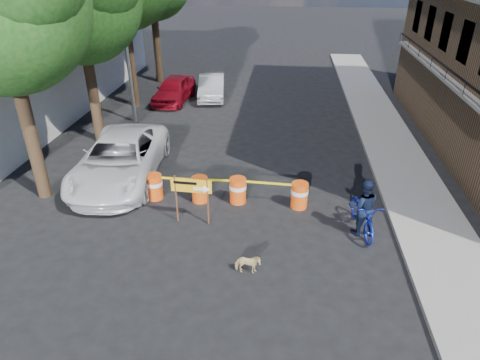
% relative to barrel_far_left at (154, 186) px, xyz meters
% --- Properties ---
extents(ground, '(120.00, 120.00, 0.00)m').
position_rel_barrel_far_left_xyz_m(ground, '(2.87, -2.24, -0.47)').
color(ground, black).
rests_on(ground, ground).
extents(sidewalk_east, '(2.40, 40.00, 0.15)m').
position_rel_barrel_far_left_xyz_m(sidewalk_east, '(9.07, 3.76, -0.40)').
color(sidewalk_east, gray).
rests_on(sidewalk_east, ground).
extents(tree_near, '(5.46, 5.20, 9.15)m').
position_rel_barrel_far_left_xyz_m(tree_near, '(-3.86, -0.24, 5.89)').
color(tree_near, '#332316').
rests_on(tree_near, ground).
extents(streetlamp, '(1.25, 0.18, 8.00)m').
position_rel_barrel_far_left_xyz_m(streetlamp, '(-3.06, 7.26, 3.90)').
color(streetlamp, gray).
rests_on(streetlamp, ground).
extents(barrel_far_left, '(0.58, 0.58, 0.90)m').
position_rel_barrel_far_left_xyz_m(barrel_far_left, '(0.00, 0.00, 0.00)').
color(barrel_far_left, '#E93B0D').
rests_on(barrel_far_left, ground).
extents(barrel_mid_left, '(0.58, 0.58, 0.90)m').
position_rel_barrel_far_left_xyz_m(barrel_mid_left, '(1.60, -0.01, 0.00)').
color(barrel_mid_left, '#E93B0D').
rests_on(barrel_mid_left, ground).
extents(barrel_mid_right, '(0.58, 0.58, 0.90)m').
position_rel_barrel_far_left_xyz_m(barrel_mid_right, '(2.90, 0.06, 0.00)').
color(barrel_mid_right, '#E93B0D').
rests_on(barrel_mid_right, ground).
extents(barrel_far_right, '(0.58, 0.58, 0.90)m').
position_rel_barrel_far_left_xyz_m(barrel_far_right, '(4.98, -0.05, 0.00)').
color(barrel_far_right, '#E93B0D').
rests_on(barrel_far_right, ground).
extents(detour_sign, '(1.28, 0.25, 1.65)m').
position_rel_barrel_far_left_xyz_m(detour_sign, '(1.77, -1.35, 0.72)').
color(detour_sign, '#592D19').
rests_on(detour_sign, ground).
extents(pedestrian, '(0.94, 0.75, 1.85)m').
position_rel_barrel_far_left_xyz_m(pedestrian, '(6.82, -1.36, 0.45)').
color(pedestrian, black).
rests_on(pedestrian, ground).
extents(bicycle, '(0.92, 1.24, 2.16)m').
position_rel_barrel_far_left_xyz_m(bicycle, '(6.88, -1.20, 0.61)').
color(bicycle, '#1527B2').
rests_on(bicycle, ground).
extents(dog, '(0.71, 0.34, 0.59)m').
position_rel_barrel_far_left_xyz_m(dog, '(3.57, -3.58, -0.18)').
color(dog, '#E2CB81').
rests_on(dog, ground).
extents(suv_white, '(3.19, 6.16, 1.66)m').
position_rel_barrel_far_left_xyz_m(suv_white, '(-1.63, 1.26, 0.36)').
color(suv_white, silver).
rests_on(suv_white, ground).
extents(sedan_red, '(1.97, 4.23, 1.40)m').
position_rel_barrel_far_left_xyz_m(sedan_red, '(-1.93, 10.68, 0.23)').
color(sedan_red, '#A30D20').
rests_on(sedan_red, ground).
extents(sedan_silver, '(1.92, 4.22, 1.34)m').
position_rel_barrel_far_left_xyz_m(sedan_silver, '(0.07, 11.62, 0.20)').
color(sedan_silver, '#A2A4A9').
rests_on(sedan_silver, ground).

